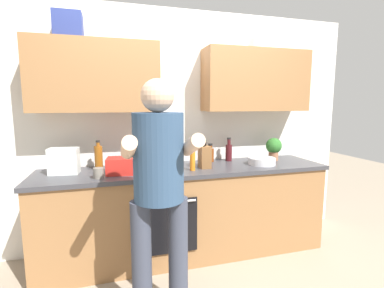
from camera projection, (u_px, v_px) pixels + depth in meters
The scene contains 16 objects.
ground_plane at pixel (187, 252), 2.91m from camera, with size 12.00×12.00×0.00m, color gray.
back_wall_unit at pixel (179, 107), 2.96m from camera, with size 4.00×0.38×2.50m.
counter at pixel (187, 211), 2.84m from camera, with size 2.84×0.67×0.90m.
person_standing at pixel (159, 182), 1.90m from camera, with size 0.49×0.45×1.69m.
bottle_syrup at pixel (99, 157), 2.69m from camera, with size 0.08×0.08×0.28m.
bottle_juice at pixel (193, 156), 2.65m from camera, with size 0.05×0.05×0.32m.
bottle_oil at pixel (170, 161), 2.53m from camera, with size 0.05×0.05×0.27m.
bottle_vinegar at pixel (210, 154), 3.07m from camera, with size 0.08×0.08×0.20m.
bottle_wine at pixel (229, 152), 3.10m from camera, with size 0.07×0.07×0.26m.
cup_stoneware at pixel (99, 173), 2.38m from camera, with size 0.09×0.09×0.09m, color slate.
mixing_bowl at pixel (262, 161), 2.93m from camera, with size 0.28×0.28×0.07m, color silver.
knife_block at pixel (205, 157), 2.76m from camera, with size 0.10×0.14×0.28m.
potted_herb at pixel (274, 147), 3.14m from camera, with size 0.17×0.17×0.25m.
grocery_bag_rice at pixel (160, 162), 2.72m from camera, with size 0.24×0.15×0.14m, color beige.
grocery_bag_crisps at pixel (121, 166), 2.54m from camera, with size 0.24×0.20×0.15m, color red.
grocery_bag_produce at pixel (64, 161), 2.52m from camera, with size 0.25×0.14×0.24m, color silver.
Camera 1 is at (-0.69, -2.63, 1.53)m, focal length 26.29 mm.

